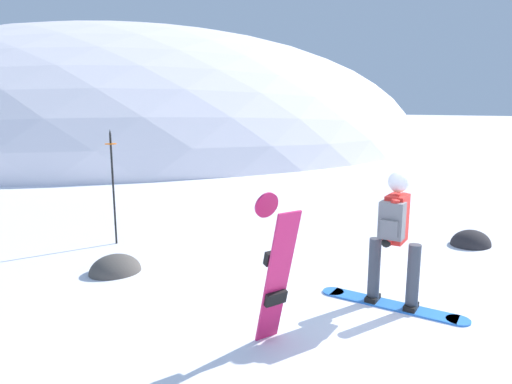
# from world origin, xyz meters

# --- Properties ---
(ground_plane) EXTENTS (300.00, 300.00, 0.00)m
(ground_plane) POSITION_xyz_m (0.00, 0.00, 0.00)
(ground_plane) COLOR white
(ridge_peak_main) EXTENTS (39.41, 35.47, 15.39)m
(ridge_peak_main) POSITION_xyz_m (7.01, 28.33, 0.00)
(ridge_peak_main) COLOR white
(ridge_peak_main) RESTS_ON ground
(snowboarder_main) EXTENTS (0.91, 1.71, 1.71)m
(snowboarder_main) POSITION_xyz_m (0.03, 0.51, 0.92)
(snowboarder_main) COLOR blue
(snowboarder_main) RESTS_ON ground
(spare_snowboard) EXTENTS (0.28, 0.45, 1.61)m
(spare_snowboard) POSITION_xyz_m (-1.70, 0.61, 0.82)
(spare_snowboard) COLOR #D11E5B
(spare_snowboard) RESTS_ON ground
(piste_marker_near) EXTENTS (0.20, 0.20, 2.09)m
(piste_marker_near) POSITION_xyz_m (-2.01, 5.11, 1.19)
(piste_marker_near) COLOR black
(piste_marker_near) RESTS_ON ground
(rock_dark) EXTENTS (0.78, 0.66, 0.54)m
(rock_dark) POSITION_xyz_m (3.33, 1.42, 0.00)
(rock_dark) COLOR #282628
(rock_dark) RESTS_ON ground
(rock_mid) EXTENTS (0.78, 0.66, 0.55)m
(rock_mid) POSITION_xyz_m (-2.47, 3.65, 0.00)
(rock_mid) COLOR #4C4742
(rock_mid) RESTS_ON ground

